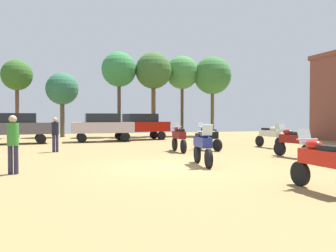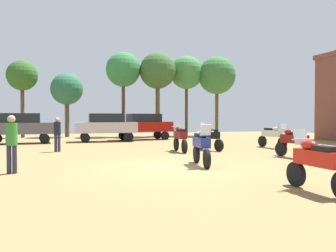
{
  "view_description": "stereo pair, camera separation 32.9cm",
  "coord_description": "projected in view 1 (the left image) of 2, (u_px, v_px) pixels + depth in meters",
  "views": [
    {
      "loc": [
        -3.59,
        -11.44,
        1.77
      ],
      "look_at": [
        0.53,
        2.55,
        1.39
      ],
      "focal_mm": 36.96,
      "sensor_mm": 36.0,
      "label": 1
    },
    {
      "loc": [
        -3.28,
        -11.53,
        1.77
      ],
      "look_at": [
        0.53,
        2.55,
        1.39
      ],
      "focal_mm": 36.96,
      "sensor_mm": 36.0,
      "label": 2
    }
  ],
  "objects": [
    {
      "name": "ground_plane",
      "position": [
        174.0,
        168.0,
        12.03
      ],
      "size": [
        44.0,
        52.0,
        0.02
      ],
      "color": "olive"
    },
    {
      "name": "motorcycle_2",
      "position": [
        293.0,
        141.0,
        14.97
      ],
      "size": [
        0.73,
        2.11,
        1.46
      ],
      "rotation": [
        0.0,
        0.0,
        0.22
      ],
      "color": "black",
      "rests_on": "ground"
    },
    {
      "name": "motorcycle_7",
      "position": [
        322.0,
        161.0,
        8.05
      ],
      "size": [
        0.62,
        2.18,
        1.46
      ],
      "rotation": [
        0.0,
        0.0,
        0.03
      ],
      "color": "black",
      "rests_on": "ground"
    },
    {
      "name": "motorcycle_9",
      "position": [
        270.0,
        135.0,
        19.73
      ],
      "size": [
        0.7,
        2.27,
        1.47
      ],
      "rotation": [
        0.0,
        0.0,
        3.31
      ],
      "color": "black",
      "rests_on": "ground"
    },
    {
      "name": "motorcycle_11",
      "position": [
        208.0,
        137.0,
        18.23
      ],
      "size": [
        0.81,
        2.07,
        1.46
      ],
      "rotation": [
        0.0,
        0.0,
        0.29
      ],
      "color": "black",
      "rests_on": "ground"
    },
    {
      "name": "motorcycle_12",
      "position": [
        179.0,
        137.0,
        17.43
      ],
      "size": [
        0.62,
        2.16,
        1.51
      ],
      "rotation": [
        0.0,
        0.0,
        -0.02
      ],
      "color": "black",
      "rests_on": "ground"
    },
    {
      "name": "motorcycle_13",
      "position": [
        203.0,
        145.0,
        12.46
      ],
      "size": [
        0.62,
        2.19,
        1.5
      ],
      "rotation": [
        0.0,
        0.0,
        3.03
      ],
      "color": "black",
      "rests_on": "ground"
    },
    {
      "name": "car_1",
      "position": [
        16.0,
        126.0,
        22.47
      ],
      "size": [
        4.48,
        2.29,
        2.0
      ],
      "rotation": [
        0.0,
        0.0,
        1.69
      ],
      "color": "black",
      "rests_on": "ground"
    },
    {
      "name": "car_2",
      "position": [
        102.0,
        125.0,
        24.55
      ],
      "size": [
        4.31,
        1.83,
        2.0
      ],
      "rotation": [
        0.0,
        0.0,
        1.58
      ],
      "color": "black",
      "rests_on": "ground"
    },
    {
      "name": "car_3",
      "position": [
        140.0,
        125.0,
        26.5
      ],
      "size": [
        4.56,
        2.55,
        2.0
      ],
      "rotation": [
        0.0,
        0.0,
        1.75
      ],
      "color": "black",
      "rests_on": "ground"
    },
    {
      "name": "person_1",
      "position": [
        55.0,
        132.0,
        17.23
      ],
      "size": [
        0.42,
        0.42,
        1.73
      ],
      "rotation": [
        0.0,
        0.0,
        2.85
      ],
      "color": "#2C2750",
      "rests_on": "ground"
    },
    {
      "name": "person_3",
      "position": [
        13.0,
        140.0,
        10.54
      ],
      "size": [
        0.4,
        0.4,
        1.81
      ],
      "rotation": [
        0.0,
        0.0,
        2.93
      ],
      "color": "#2C2946",
      "rests_on": "ground"
    },
    {
      "name": "tree_1",
      "position": [
        153.0,
        71.0,
        31.07
      ],
      "size": [
        3.27,
        3.27,
        7.56
      ],
      "color": "brown",
      "rests_on": "ground"
    },
    {
      "name": "tree_3",
      "position": [
        119.0,
        70.0,
        30.67
      ],
      "size": [
        3.09,
        3.09,
        7.53
      ],
      "color": "brown",
      "rests_on": "ground"
    },
    {
      "name": "tree_4",
      "position": [
        182.0,
        73.0,
        32.47
      ],
      "size": [
        3.1,
        3.1,
        7.49
      ],
      "color": "#4C3E29",
      "rests_on": "ground"
    },
    {
      "name": "tree_7",
      "position": [
        62.0,
        89.0,
        30.05
      ],
      "size": [
        2.79,
        2.79,
        5.61
      ],
      "color": "brown",
      "rests_on": "ground"
    },
    {
      "name": "tree_8",
      "position": [
        17.0,
        76.0,
        28.75
      ],
      "size": [
        2.54,
        2.54,
        6.52
      ],
      "color": "brown",
      "rests_on": "ground"
    },
    {
      "name": "tree_9",
      "position": [
        212.0,
        76.0,
        32.42
      ],
      "size": [
        3.51,
        3.51,
        7.4
      ],
      "color": "brown",
      "rests_on": "ground"
    }
  ]
}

